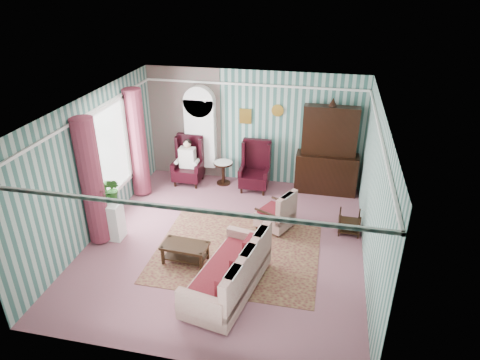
% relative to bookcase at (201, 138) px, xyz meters
% --- Properties ---
extents(floor, '(6.00, 6.00, 0.00)m').
position_rel_bookcase_xyz_m(floor, '(1.35, -2.84, -1.12)').
color(floor, '#985864').
rests_on(floor, ground).
extents(room_shell, '(5.53, 6.02, 2.91)m').
position_rel_bookcase_xyz_m(room_shell, '(0.73, -2.66, 0.89)').
color(room_shell, '#38665C').
rests_on(room_shell, ground).
extents(bookcase, '(0.80, 0.28, 2.24)m').
position_rel_bookcase_xyz_m(bookcase, '(0.00, 0.00, 0.00)').
color(bookcase, white).
rests_on(bookcase, floor).
extents(dresser_hutch, '(1.50, 0.56, 2.36)m').
position_rel_bookcase_xyz_m(dresser_hutch, '(3.25, -0.12, 0.06)').
color(dresser_hutch, black).
rests_on(dresser_hutch, floor).
extents(wingback_left, '(0.76, 0.80, 1.25)m').
position_rel_bookcase_xyz_m(wingback_left, '(-0.25, -0.39, -0.50)').
color(wingback_left, black).
rests_on(wingback_left, floor).
extents(wingback_right, '(0.76, 0.80, 1.25)m').
position_rel_bookcase_xyz_m(wingback_right, '(1.50, -0.39, -0.50)').
color(wingback_right, black).
rests_on(wingback_right, floor).
extents(seated_woman, '(0.44, 0.40, 1.18)m').
position_rel_bookcase_xyz_m(seated_woman, '(-0.25, -0.39, -0.53)').
color(seated_woman, white).
rests_on(seated_woman, floor).
extents(round_side_table, '(0.50, 0.50, 0.60)m').
position_rel_bookcase_xyz_m(round_side_table, '(0.65, -0.24, -0.82)').
color(round_side_table, black).
rests_on(round_side_table, floor).
extents(nest_table, '(0.45, 0.38, 0.54)m').
position_rel_bookcase_xyz_m(nest_table, '(3.82, -1.94, -0.85)').
color(nest_table, black).
rests_on(nest_table, floor).
extents(plant_stand, '(0.55, 0.35, 0.80)m').
position_rel_bookcase_xyz_m(plant_stand, '(-1.05, -3.14, -0.72)').
color(plant_stand, white).
rests_on(plant_stand, floor).
extents(rug, '(3.20, 2.60, 0.01)m').
position_rel_bookcase_xyz_m(rug, '(1.65, -3.14, -1.11)').
color(rug, '#4E1A1C').
rests_on(rug, floor).
extents(sofa, '(1.35, 2.18, 0.99)m').
position_rel_bookcase_xyz_m(sofa, '(1.74, -4.28, -0.62)').
color(sofa, '#B6AD8D').
rests_on(sofa, floor).
extents(floral_armchair, '(1.12, 1.05, 1.07)m').
position_rel_bookcase_xyz_m(floral_armchair, '(2.25, -2.06, -0.58)').
color(floral_armchair, '#BDAE92').
rests_on(floral_armchair, floor).
extents(coffee_table, '(0.90, 0.52, 0.39)m').
position_rel_bookcase_xyz_m(coffee_table, '(0.75, -3.62, -0.92)').
color(coffee_table, black).
rests_on(coffee_table, floor).
extents(potted_plant_a, '(0.44, 0.40, 0.43)m').
position_rel_bookcase_xyz_m(potted_plant_a, '(-1.07, -3.22, -0.11)').
color(potted_plant_a, '#214F18').
rests_on(potted_plant_a, plant_stand).
extents(potted_plant_b, '(0.34, 0.30, 0.52)m').
position_rel_bookcase_xyz_m(potted_plant_b, '(-0.94, -2.99, -0.06)').
color(potted_plant_b, '#285219').
rests_on(potted_plant_b, plant_stand).
extents(potted_plant_c, '(0.32, 0.32, 0.43)m').
position_rel_bookcase_xyz_m(potted_plant_c, '(-1.09, -3.02, -0.10)').
color(potted_plant_c, '#164918').
rests_on(potted_plant_c, plant_stand).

